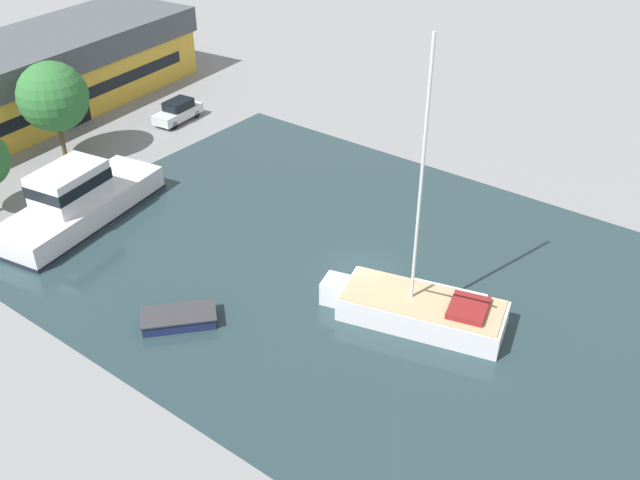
{
  "coord_description": "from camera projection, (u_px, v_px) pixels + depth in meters",
  "views": [
    {
      "loc": [
        -26.84,
        -17.46,
        22.64
      ],
      "look_at": [
        0.0,
        2.92,
        1.0
      ],
      "focal_mm": 40.0,
      "sensor_mm": 36.0,
      "label": 1
    }
  ],
  "objects": [
    {
      "name": "quay_tree_near_building",
      "position": [
        53.0,
        97.0,
        48.53
      ],
      "size": [
        4.8,
        4.8,
        7.05
      ],
      "color": "brown",
      "rests_on": "ground"
    },
    {
      "name": "parked_car",
      "position": [
        178.0,
        111.0,
        56.24
      ],
      "size": [
        4.41,
        2.13,
        1.68
      ],
      "rotation": [
        0.0,
        0.0,
        1.67
      ],
      "color": "silver",
      "rests_on": "ground"
    },
    {
      "name": "water_canal",
      "position": [
        362.0,
        273.0,
        39.11
      ],
      "size": [
        27.01,
        38.89,
        0.01
      ],
      "primitive_type": "cube",
      "color": "#23383D",
      "rests_on": "ground"
    },
    {
      "name": "motor_cruiser",
      "position": [
        78.0,
        202.0,
        43.05
      ],
      "size": [
        11.76,
        5.79,
        3.71
      ],
      "rotation": [
        0.0,
        0.0,
        1.74
      ],
      "color": "silver",
      "rests_on": "water_canal"
    },
    {
      "name": "sailboat_moored",
      "position": [
        418.0,
        308.0,
        35.2
      ],
      "size": [
        5.04,
        9.52,
        14.43
      ],
      "rotation": [
        0.0,
        0.0,
        0.26
      ],
      "color": "silver",
      "rests_on": "water_canal"
    },
    {
      "name": "warehouse_building",
      "position": [
        32.0,
        77.0,
        56.51
      ],
      "size": [
        30.32,
        12.5,
        5.87
      ],
      "rotation": [
        0.0,
        0.0,
        0.1
      ],
      "color": "gold",
      "rests_on": "ground"
    },
    {
      "name": "ground_plane",
      "position": [
        362.0,
        273.0,
        39.11
      ],
      "size": [
        440.0,
        440.0,
        0.0
      ],
      "primitive_type": "plane",
      "color": "gray"
    },
    {
      "name": "small_dinghy",
      "position": [
        179.0,
        318.0,
        35.28
      ],
      "size": [
        3.94,
        3.8,
        0.63
      ],
      "rotation": [
        0.0,
        0.0,
        0.84
      ],
      "color": "#19234C",
      "rests_on": "water_canal"
    }
  ]
}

